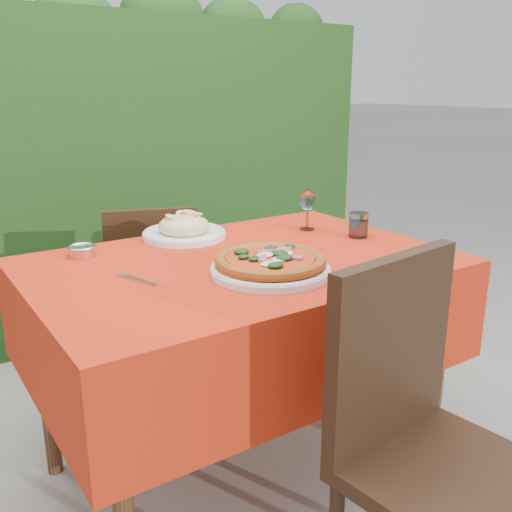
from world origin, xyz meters
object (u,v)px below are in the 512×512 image
pasta_plate (184,230)px  fork (140,280)px  steel_ramekin (82,251)px  pizza_plate (270,264)px  wine_glass (308,202)px  water_glass (358,226)px  chair_far (152,285)px  chair_near (423,430)px

pasta_plate → fork: pasta_plate is taller
steel_ramekin → pizza_plate: bearing=-50.4°
steel_ramekin → wine_glass: bearing=-8.8°
water_glass → steel_ramekin: 0.93m
chair_far → wine_glass: 0.76m
chair_near → pasta_plate: bearing=87.1°
water_glass → wine_glass: wine_glass is taller
pizza_plate → fork: size_ratio=2.30×
chair_near → steel_ramekin: chair_near is taller
pasta_plate → water_glass: size_ratio=3.31×
pizza_plate → water_glass: (0.49, 0.16, 0.01)m
pizza_plate → wine_glass: 0.54m
pasta_plate → fork: 0.47m
water_glass → fork: 0.82m
pasta_plate → fork: size_ratio=1.73×
water_glass → pasta_plate: bearing=147.1°
pizza_plate → steel_ramekin: bearing=129.6°
chair_near → pizza_plate: size_ratio=2.35×
wine_glass → steel_ramekin: (-0.79, 0.12, -0.09)m
chair_near → pasta_plate: chair_near is taller
chair_near → wine_glass: 1.00m
pizza_plate → fork: 0.36m
wine_glass → chair_far: bearing=128.6°
chair_near → fork: size_ratio=5.41×
chair_far → pasta_plate: 0.48m
chair_far → pasta_plate: size_ratio=2.78×
fork → chair_far: bearing=47.2°
chair_far → fork: 0.84m
pasta_plate → fork: (-0.31, -0.35, -0.03)m
pizza_plate → wine_glass: (0.41, 0.34, 0.08)m
chair_near → pasta_plate: (-0.07, 1.02, 0.26)m
chair_near → pasta_plate: 1.06m
pasta_plate → fork: bearing=-131.5°
chair_far → wine_glass: bearing=147.9°
chair_near → water_glass: bearing=50.6°
chair_far → water_glass: bearing=144.5°
wine_glass → fork: size_ratio=0.90×
chair_near → wine_glass: bearing=60.9°
water_glass → wine_glass: size_ratio=0.58×
water_glass → wine_glass: (-0.08, 0.18, 0.07)m
water_glass → steel_ramekin: (-0.88, 0.31, -0.02)m
pasta_plate → wine_glass: bearing=-19.0°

